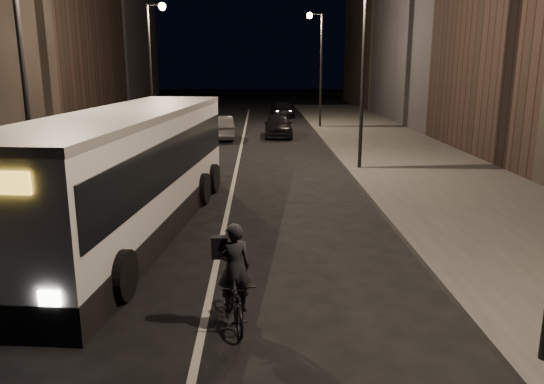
{
  "coord_description": "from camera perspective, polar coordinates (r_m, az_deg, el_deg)",
  "views": [
    {
      "loc": [
        1.07,
        -11.51,
        4.77
      ],
      "look_at": [
        1.39,
        1.88,
        1.5
      ],
      "focal_mm": 35.0,
      "sensor_mm": 36.0,
      "label": 1
    }
  ],
  "objects": [
    {
      "name": "streetlight_left_near",
      "position": [
        16.79,
        -24.62,
        14.54
      ],
      "size": [
        1.2,
        0.44,
        8.12
      ],
      "color": "black",
      "rests_on": "sidewalk_left"
    },
    {
      "name": "car_mid",
      "position": [
        34.37,
        -5.66,
        6.93
      ],
      "size": [
        2.17,
        4.7,
        1.49
      ],
      "primitive_type": "imported",
      "rotation": [
        0.0,
        0.0,
        3.28
      ],
      "color": "#3D3E40",
      "rests_on": "ground"
    },
    {
      "name": "city_bus",
      "position": [
        15.55,
        -15.06,
        2.59
      ],
      "size": [
        4.16,
        13.11,
        3.48
      ],
      "rotation": [
        0.0,
        0.0,
        -0.11
      ],
      "color": "silver",
      "rests_on": "ground"
    },
    {
      "name": "sidewalk_right",
      "position": [
        26.98,
        14.66,
        3.26
      ],
      "size": [
        7.0,
        70.0,
        0.16
      ],
      "primitive_type": "cube",
      "color": "#343432",
      "rests_on": "ground"
    },
    {
      "name": "streetlight_right_mid",
      "position": [
        23.9,
        9.22,
        14.97
      ],
      "size": [
        1.2,
        0.44,
        8.12
      ],
      "color": "black",
      "rests_on": "sidewalk_right"
    },
    {
      "name": "streetlight_right_far",
      "position": [
        39.74,
        4.94,
        14.52
      ],
      "size": [
        1.2,
        0.44,
        8.12
      ],
      "color": "black",
      "rests_on": "sidewalk_right"
    },
    {
      "name": "car_far",
      "position": [
        48.96,
        1.17,
        8.91
      ],
      "size": [
        2.15,
        4.75,
        1.35
      ],
      "primitive_type": "imported",
      "rotation": [
        0.0,
        0.0,
        0.06
      ],
      "color": "black",
      "rests_on": "ground"
    },
    {
      "name": "ground",
      "position": [
        12.5,
        -6.24,
        -8.79
      ],
      "size": [
        180.0,
        180.0,
        0.0
      ],
      "primitive_type": "plane",
      "color": "black",
      "rests_on": "ground"
    },
    {
      "name": "streetlight_left_far",
      "position": [
        34.12,
        -12.59,
        14.39
      ],
      "size": [
        1.2,
        0.44,
        8.12
      ],
      "color": "black",
      "rests_on": "sidewalk_left"
    },
    {
      "name": "car_near",
      "position": [
        35.35,
        0.66,
        7.21
      ],
      "size": [
        1.87,
        4.52,
        1.53
      ],
      "primitive_type": "imported",
      "rotation": [
        0.0,
        0.0,
        -0.01
      ],
      "color": "black",
      "rests_on": "ground"
    },
    {
      "name": "sidewalk_left",
      "position": [
        27.64,
        -21.63,
        2.98
      ],
      "size": [
        7.0,
        70.0,
        0.16
      ],
      "primitive_type": "cube",
      "color": "#343432",
      "rests_on": "ground"
    },
    {
      "name": "cyclist_on_bicycle",
      "position": [
        9.97,
        -4.03,
        -10.56
      ],
      "size": [
        0.94,
        1.84,
        2.02
      ],
      "rotation": [
        0.0,
        0.0,
        0.2
      ],
      "color": "black",
      "rests_on": "ground"
    }
  ]
}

